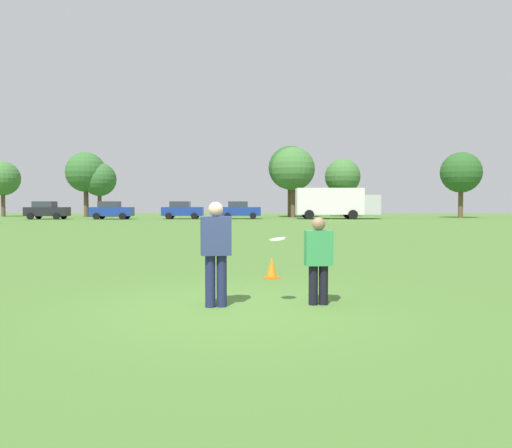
# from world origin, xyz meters

# --- Properties ---
(ground_plane) EXTENTS (148.88, 148.88, 0.00)m
(ground_plane) POSITION_xyz_m (0.00, 0.00, 0.00)
(ground_plane) COLOR #47702D
(player_thrower) EXTENTS (0.53, 0.37, 1.71)m
(player_thrower) POSITION_xyz_m (-0.25, 0.07, 0.96)
(player_thrower) COLOR #1E234C
(player_thrower) RESTS_ON ground
(player_defender) EXTENTS (0.47, 0.30, 1.46)m
(player_defender) POSITION_xyz_m (1.43, 0.31, 0.81)
(player_defender) COLOR black
(player_defender) RESTS_ON ground
(frisbee) EXTENTS (0.27, 0.27, 0.07)m
(frisbee) POSITION_xyz_m (0.75, 0.26, 1.10)
(frisbee) COLOR white
(traffic_cone) EXTENTS (0.32, 0.32, 0.48)m
(traffic_cone) POSITION_xyz_m (0.64, 3.25, 0.23)
(traffic_cone) COLOR #D8590C
(traffic_cone) RESTS_ON ground
(parked_car_near_left) EXTENTS (4.28, 2.36, 1.82)m
(parked_car_near_left) POSITION_xyz_m (-22.50, 43.27, 0.92)
(parked_car_near_left) COLOR black
(parked_car_near_left) RESTS_ON ground
(parked_car_mid_left) EXTENTS (4.28, 2.36, 1.82)m
(parked_car_mid_left) POSITION_xyz_m (-15.91, 43.52, 0.92)
(parked_car_mid_left) COLOR navy
(parked_car_mid_left) RESTS_ON ground
(parked_car_center) EXTENTS (4.28, 2.36, 1.82)m
(parked_car_center) POSITION_xyz_m (-8.86, 44.66, 0.92)
(parked_car_center) COLOR navy
(parked_car_center) RESTS_ON ground
(parked_car_mid_right) EXTENTS (4.28, 2.36, 1.82)m
(parked_car_mid_right) POSITION_xyz_m (-2.88, 45.06, 0.92)
(parked_car_mid_right) COLOR navy
(parked_car_mid_right) RESTS_ON ground
(box_truck) EXTENTS (8.60, 3.25, 3.18)m
(box_truck) POSITION_xyz_m (7.00, 45.11, 1.75)
(box_truck) COLOR white
(box_truck) RESTS_ON ground
(tree_west_oak) EXTENTS (4.10, 4.10, 6.66)m
(tree_west_oak) POSITION_xyz_m (-32.03, 52.60, 4.58)
(tree_west_oak) COLOR brown
(tree_west_oak) RESTS_ON ground
(tree_west_maple) EXTENTS (4.68, 4.68, 7.61)m
(tree_west_maple) POSITION_xyz_m (-21.44, 51.44, 5.23)
(tree_west_maple) COLOR brown
(tree_west_maple) RESTS_ON ground
(tree_center_elm) EXTENTS (3.93, 3.93, 6.39)m
(tree_center_elm) POSITION_xyz_m (-19.90, 51.62, 4.40)
(tree_center_elm) COLOR brown
(tree_center_elm) RESTS_ON ground
(tree_east_birch) EXTENTS (5.16, 5.16, 8.39)m
(tree_east_birch) POSITION_xyz_m (2.58, 52.63, 5.77)
(tree_east_birch) COLOR brown
(tree_east_birch) RESTS_ON ground
(tree_east_oak) EXTENTS (4.93, 4.93, 8.01)m
(tree_east_oak) POSITION_xyz_m (2.85, 50.45, 5.51)
(tree_east_oak) COLOR brown
(tree_east_oak) RESTS_ON ground
(tree_far_east_pine) EXTENTS (4.31, 4.31, 7.00)m
(tree_far_east_pine) POSITION_xyz_m (8.98, 54.54, 4.82)
(tree_far_east_pine) COLOR brown
(tree_far_east_pine) RESTS_ON ground
(tree_far_west_pine) EXTENTS (4.46, 4.46, 7.25)m
(tree_far_west_pine) POSITION_xyz_m (21.26, 49.19, 4.99)
(tree_far_west_pine) COLOR brown
(tree_far_west_pine) RESTS_ON ground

